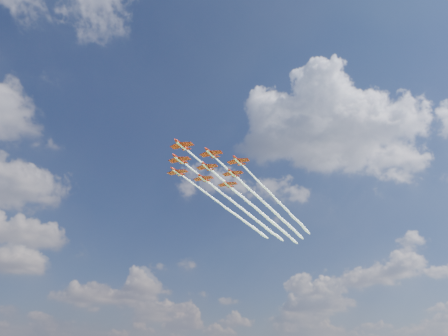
% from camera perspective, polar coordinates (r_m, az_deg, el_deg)
% --- Properties ---
extents(jet_lead, '(111.52, 67.68, 2.30)m').
position_cam_1_polar(jet_lead, '(197.68, 3.06, -4.32)').
color(jet_lead, '#A61709').
extents(jet_row2_port, '(111.52, 67.68, 2.30)m').
position_cam_1_polar(jet_row2_port, '(204.37, 5.67, -4.89)').
color(jet_row2_port, '#A61709').
extents(jet_row2_starb, '(111.52, 67.68, 2.30)m').
position_cam_1_polar(jet_row2_starb, '(208.34, 2.39, -5.36)').
color(jet_row2_starb, '#A61709').
extents(jet_row3_port, '(111.52, 67.68, 2.30)m').
position_cam_1_polar(jet_row3_port, '(211.47, 8.13, -5.42)').
color(jet_row3_port, '#A61709').
extents(jet_row3_centre, '(111.52, 67.68, 2.30)m').
position_cam_1_polar(jet_row3_centre, '(214.95, 4.91, -5.87)').
color(jet_row3_centre, '#A61709').
extents(jet_row3_starb, '(111.52, 67.68, 2.30)m').
position_cam_1_polar(jet_row3_starb, '(219.09, 1.79, -6.30)').
color(jet_row3_starb, '#A61709').
extents(jet_row4_port, '(111.52, 67.68, 2.30)m').
position_cam_1_polar(jet_row4_port, '(221.96, 7.27, -6.35)').
color(jet_row4_port, '#A61709').
extents(jet_row4_starb, '(111.52, 67.68, 2.30)m').
position_cam_1_polar(jet_row4_starb, '(225.62, 4.21, -6.76)').
color(jet_row4_starb, '#A61709').
extents(jet_tail, '(111.52, 67.68, 2.30)m').
position_cam_1_polar(jet_tail, '(232.54, 6.49, -7.19)').
color(jet_tail, '#A61709').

